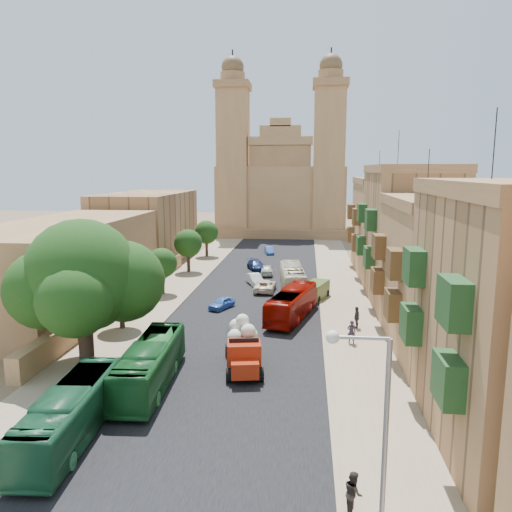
% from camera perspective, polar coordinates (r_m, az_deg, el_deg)
% --- Properties ---
extents(ground, '(260.00, 260.00, 0.00)m').
position_cam_1_polar(ground, '(30.97, -5.15, -15.61)').
color(ground, brown).
extents(road_surface, '(14.00, 140.00, 0.01)m').
position_cam_1_polar(road_surface, '(59.21, 0.40, -3.16)').
color(road_surface, black).
rests_on(road_surface, ground).
extents(sidewalk_east, '(5.00, 140.00, 0.01)m').
position_cam_1_polar(sidewalk_east, '(59.08, 9.62, -3.33)').
color(sidewalk_east, '#8D765C').
rests_on(sidewalk_east, ground).
extents(sidewalk_west, '(5.00, 140.00, 0.01)m').
position_cam_1_polar(sidewalk_west, '(60.84, -8.55, -2.92)').
color(sidewalk_west, '#8D765C').
rests_on(sidewalk_west, ground).
extents(kerb_east, '(0.25, 140.00, 0.12)m').
position_cam_1_polar(kerb_east, '(58.96, 7.20, -3.24)').
color(kerb_east, '#8D765C').
rests_on(kerb_east, ground).
extents(kerb_west, '(0.25, 140.00, 0.12)m').
position_cam_1_polar(kerb_west, '(60.25, -6.25, -2.93)').
color(kerb_west, '#8D765C').
rests_on(kerb_west, ground).
extents(townhouse_b, '(9.00, 14.00, 14.90)m').
position_cam_1_polar(townhouse_b, '(40.54, 20.69, -1.67)').
color(townhouse_b, '#976C44').
rests_on(townhouse_b, ground).
extents(townhouse_c, '(9.00, 14.00, 17.40)m').
position_cam_1_polar(townhouse_c, '(53.84, 17.05, 2.57)').
color(townhouse_c, '#A07349').
rests_on(townhouse_c, ground).
extents(townhouse_d, '(9.00, 14.00, 15.90)m').
position_cam_1_polar(townhouse_d, '(67.63, 14.76, 3.43)').
color(townhouse_d, '#976C44').
rests_on(townhouse_d, ground).
extents(west_wall, '(1.00, 40.00, 1.80)m').
position_cam_1_polar(west_wall, '(52.23, -14.51, -4.23)').
color(west_wall, '#976C44').
rests_on(west_wall, ground).
extents(west_building_low, '(10.00, 28.00, 8.40)m').
position_cam_1_polar(west_building_low, '(51.97, -21.13, -0.93)').
color(west_building_low, brown).
rests_on(west_building_low, ground).
extents(west_building_mid, '(10.00, 22.00, 10.00)m').
position_cam_1_polar(west_building_mid, '(75.67, -12.27, 3.29)').
color(west_building_mid, '#A07349').
rests_on(west_building_mid, ground).
extents(church, '(28.00, 22.50, 36.30)m').
position_cam_1_polar(church, '(106.26, 2.95, 7.75)').
color(church, '#976C44').
rests_on(church, ground).
extents(ficus_tree, '(10.11, 9.30, 10.11)m').
position_cam_1_polar(ficus_tree, '(35.57, -19.10, -2.59)').
color(ficus_tree, '#34241A').
rests_on(ficus_tree, ground).
extents(street_tree_a, '(3.57, 3.57, 5.49)m').
position_cam_1_polar(street_tree_a, '(43.46, -15.22, -3.31)').
color(street_tree_a, '#34241A').
rests_on(street_tree_a, ground).
extents(street_tree_b, '(3.27, 3.27, 5.03)m').
position_cam_1_polar(street_tree_b, '(54.64, -10.71, -0.82)').
color(street_tree_b, '#34241A').
rests_on(street_tree_b, ground).
extents(street_tree_c, '(3.68, 3.68, 5.66)m').
position_cam_1_polar(street_tree_c, '(66.00, -7.77, 1.44)').
color(street_tree_c, '#34241A').
rests_on(street_tree_c, ground).
extents(street_tree_d, '(3.66, 3.66, 5.62)m').
position_cam_1_polar(street_tree_d, '(77.60, -5.69, 2.71)').
color(street_tree_d, '#34241A').
rests_on(street_tree_d, ground).
extents(streetlamp, '(2.11, 0.44, 8.22)m').
position_cam_1_polar(streetlamp, '(17.56, 13.04, -17.83)').
color(streetlamp, gray).
rests_on(streetlamp, ground).
extents(red_truck, '(3.28, 6.30, 3.52)m').
position_cam_1_polar(red_truck, '(34.20, -1.48, -10.25)').
color(red_truck, '#9D220C').
rests_on(red_truck, ground).
extents(olive_pickup, '(3.11, 4.50, 1.71)m').
position_cam_1_polar(olive_pickup, '(52.60, 6.81, -3.96)').
color(olive_pickup, '#3B531F').
rests_on(olive_pickup, ground).
extents(bus_green_south, '(2.96, 9.93, 2.73)m').
position_cam_1_polar(bus_green_south, '(27.51, -20.43, -16.50)').
color(bus_green_south, '#1C5936').
rests_on(bus_green_south, ground).
extents(bus_green_north, '(2.89, 10.28, 2.83)m').
position_cam_1_polar(bus_green_north, '(32.25, -11.99, -11.99)').
color(bus_green_north, '#1A5E27').
rests_on(bus_green_north, ground).
extents(bus_red_east, '(4.64, 10.11, 2.74)m').
position_cam_1_polar(bus_red_east, '(45.33, 4.14, -5.45)').
color(bus_red_east, '#8A0901').
rests_on(bus_red_east, ground).
extents(bus_cream_east, '(3.36, 10.22, 2.79)m').
position_cam_1_polar(bus_cream_east, '(55.85, 4.21, -2.51)').
color(bus_cream_east, beige).
rests_on(bus_cream_east, ground).
extents(car_blue_a, '(2.55, 3.49, 1.10)m').
position_cam_1_polar(car_blue_a, '(48.65, -3.94, -5.39)').
color(car_blue_a, blue).
rests_on(car_blue_a, ground).
extents(car_white_a, '(2.70, 4.11, 1.28)m').
position_cam_1_polar(car_white_a, '(58.55, -0.14, -2.67)').
color(car_white_a, silver).
rests_on(car_white_a, ground).
extents(car_cream, '(2.32, 4.73, 1.29)m').
position_cam_1_polar(car_cream, '(55.30, 1.06, -3.41)').
color(car_cream, beige).
rests_on(car_cream, ground).
extents(car_dkblue, '(3.30, 4.83, 1.30)m').
position_cam_1_polar(car_dkblue, '(67.02, 0.03, -1.06)').
color(car_dkblue, '#0E1D46').
rests_on(car_dkblue, ground).
extents(car_white_b, '(1.84, 4.01, 1.33)m').
position_cam_1_polar(car_white_b, '(63.83, 1.27, -1.60)').
color(car_white_b, beige).
rests_on(car_white_b, ground).
extents(car_blue_b, '(1.92, 3.67, 1.15)m').
position_cam_1_polar(car_blue_b, '(80.05, 1.51, 0.66)').
color(car_blue_b, '#3C66C6').
rests_on(car_blue_b, ground).
extents(pedestrian_a, '(0.68, 0.46, 1.85)m').
position_cam_1_polar(pedestrian_a, '(39.67, 10.85, -8.52)').
color(pedestrian_a, '#2A252E').
rests_on(pedestrian_a, ground).
extents(pedestrian_b, '(0.82, 0.97, 1.75)m').
position_cam_1_polar(pedestrian_b, '(21.82, 11.07, -25.00)').
color(pedestrian_b, '#2B2522').
rests_on(pedestrian_b, ground).
extents(pedestrian_c, '(0.85, 1.21, 1.91)m').
position_cam_1_polar(pedestrian_c, '(43.39, 11.43, -6.90)').
color(pedestrian_c, '#38373A').
rests_on(pedestrian_c, ground).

